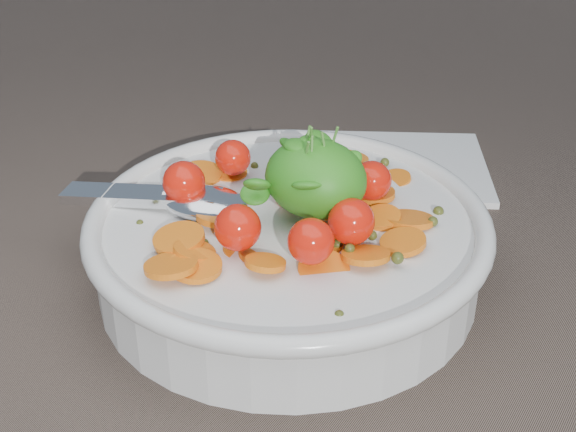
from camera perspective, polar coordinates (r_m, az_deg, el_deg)
The scene contains 3 objects.
ground at distance 0.63m, azimuth 0.69°, elevation -5.31°, with size 6.00×6.00×0.00m, color brown.
bowl at distance 0.62m, azimuth 0.01°, elevation -1.88°, with size 0.33×0.31×0.13m.
napkin at distance 0.81m, azimuth 7.94°, elevation 3.50°, with size 0.17×0.15×0.01m, color white.
Camera 1 is at (0.26, -0.44, 0.37)m, focal length 50.00 mm.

